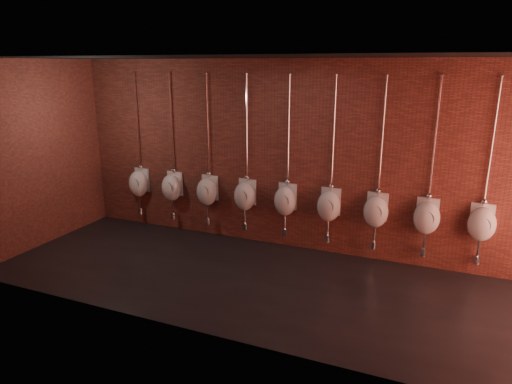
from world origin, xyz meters
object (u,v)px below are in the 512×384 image
urinal_0 (139,183)px  urinal_5 (329,205)px  urinal_4 (285,200)px  urinal_8 (482,223)px  urinal_7 (427,216)px  urinal_1 (172,186)px  urinal_3 (245,195)px  urinal_6 (376,210)px  urinal_2 (207,191)px

urinal_0 → urinal_5: 3.78m
urinal_4 → urinal_8: size_ratio=1.00×
urinal_5 → urinal_7: same height
urinal_1 → urinal_4: 2.27m
urinal_8 → urinal_3: bearing=180.0°
urinal_1 → urinal_3: size_ratio=1.00×
urinal_0 → urinal_7: 5.30m
urinal_1 → urinal_5: 3.03m
urinal_4 → urinal_5: (0.76, 0.00, 0.00)m
urinal_0 → urinal_4: bearing=0.0°
urinal_3 → urinal_4: size_ratio=1.00×
urinal_6 → urinal_7: bearing=0.0°
urinal_2 → urinal_4: (1.51, 0.00, 0.00)m
urinal_8 → urinal_6: bearing=180.0°
urinal_1 → urinal_6: bearing=0.0°
urinal_0 → urinal_6: same height
urinal_0 → urinal_7: same height
urinal_2 → urinal_7: 3.78m
urinal_6 → urinal_8: 1.51m
urinal_0 → urinal_8: 6.05m
urinal_1 → urinal_5: (3.03, 0.00, 0.00)m
urinal_1 → urinal_5: size_ratio=1.00×
urinal_2 → urinal_5: bearing=0.0°
urinal_2 → urinal_4: bearing=0.0°
urinal_6 → urinal_8: bearing=0.0°
urinal_1 → urinal_2: 0.76m
urinal_3 → urinal_8: size_ratio=1.00×
urinal_2 → urinal_3: size_ratio=1.00×
urinal_0 → urinal_7: bearing=0.0°
urinal_0 → urinal_4: (3.03, 0.00, 0.00)m
urinal_7 → urinal_6: bearing=180.0°
urinal_1 → urinal_3: bearing=0.0°
urinal_7 → urinal_2: bearing=180.0°
urinal_0 → urinal_2: (1.51, 0.00, 0.00)m
urinal_7 → urinal_1: bearing=180.0°
urinal_3 → urinal_8: bearing=0.0°
urinal_4 → urinal_7: bearing=0.0°
urinal_7 → urinal_3: bearing=180.0°
urinal_5 → urinal_6: bearing=0.0°
urinal_1 → urinal_4: bearing=0.0°
urinal_0 → urinal_1: size_ratio=1.00×
urinal_6 → urinal_1: bearing=180.0°
urinal_2 → urinal_3: 0.76m
urinal_4 → urinal_6: same height
urinal_2 → urinal_8: 4.54m
urinal_1 → urinal_2: size_ratio=1.00×
urinal_0 → urinal_4: same height
urinal_4 → urinal_5: bearing=0.0°
urinal_0 → urinal_6: (4.54, 0.00, 0.00)m
urinal_3 → urinal_4: (0.76, 0.00, 0.00)m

